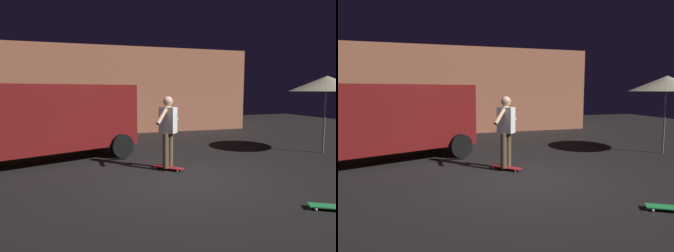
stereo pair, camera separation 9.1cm
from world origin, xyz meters
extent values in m
plane|color=black|center=(0.00, 0.00, 0.00)|extent=(28.00, 28.00, 0.00)
cube|color=#B76B4C|center=(-0.91, 8.92, 1.87)|extent=(13.19, 3.67, 3.74)
cube|color=maroon|center=(-2.98, 2.87, 1.18)|extent=(4.97, 3.39, 1.70)
cylinder|color=black|center=(-0.99, 2.56, 0.33)|extent=(0.70, 0.44, 0.66)
cylinder|color=black|center=(-1.69, 4.41, 0.33)|extent=(0.70, 0.44, 0.66)
cylinder|color=slate|center=(4.87, 1.31, 1.10)|extent=(0.05, 0.05, 2.20)
cone|color=beige|center=(4.87, 1.31, 2.08)|extent=(2.10, 2.10, 0.45)
cube|color=#AD1E23|center=(-0.16, 0.90, 0.06)|extent=(0.68, 0.71, 0.02)
sphere|color=silver|center=(0.10, 0.74, 0.03)|extent=(0.05, 0.05, 0.05)
sphere|color=silver|center=(-0.02, 0.62, 0.03)|extent=(0.05, 0.05, 0.05)
sphere|color=silver|center=(-0.31, 1.18, 0.03)|extent=(0.05, 0.05, 0.05)
sphere|color=silver|center=(-0.43, 1.06, 0.03)|extent=(0.05, 0.05, 0.05)
cube|color=green|center=(1.60, -2.20, 0.06)|extent=(0.78, 0.56, 0.02)
sphere|color=silver|center=(1.39, -1.98, 0.03)|extent=(0.05, 0.05, 0.05)
sphere|color=silver|center=(1.30, -2.13, 0.03)|extent=(0.05, 0.05, 0.05)
cylinder|color=brown|center=(-0.08, 0.97, 0.48)|extent=(0.14, 0.14, 0.82)
cylinder|color=brown|center=(-0.24, 0.82, 0.48)|extent=(0.14, 0.14, 0.82)
cube|color=white|center=(-0.16, 0.90, 1.19)|extent=(0.42, 0.43, 0.60)
sphere|color=tan|center=(-0.16, 0.90, 1.62)|extent=(0.23, 0.23, 0.23)
cylinder|color=tan|center=(0.00, 1.05, 1.34)|extent=(0.46, 0.44, 0.46)
cylinder|color=tan|center=(-0.32, 0.75, 1.34)|extent=(0.46, 0.44, 0.46)
camera|label=1|loc=(-2.28, -5.69, 1.89)|focal=31.93mm
camera|label=2|loc=(-2.19, -5.72, 1.89)|focal=31.93mm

